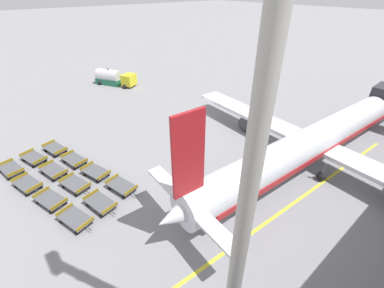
# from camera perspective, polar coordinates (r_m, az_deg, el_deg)

# --- Properties ---
(ground_plane) EXTENTS (500.00, 500.00, 0.00)m
(ground_plane) POSITION_cam_1_polar(r_m,az_deg,el_deg) (43.10, 4.10, 7.04)
(ground_plane) COLOR gray
(airplane) EXTENTS (39.23, 44.84, 11.48)m
(airplane) POSITION_cam_1_polar(r_m,az_deg,el_deg) (33.60, 26.96, 1.43)
(airplane) COLOR silver
(airplane) RESTS_ON ground_plane
(fuel_tanker_primary) EXTENTS (8.96, 6.49, 3.30)m
(fuel_tanker_primary) POSITION_cam_1_polar(r_m,az_deg,el_deg) (58.00, -17.14, 13.83)
(fuel_tanker_primary) COLOR yellow
(fuel_tanker_primary) RESTS_ON ground_plane
(baggage_dolly_row_near_col_a) EXTENTS (3.89, 2.32, 0.92)m
(baggage_dolly_row_near_col_a) POSITION_cam_1_polar(r_m,az_deg,el_deg) (35.35, -35.25, -4.58)
(baggage_dolly_row_near_col_a) COLOR #515459
(baggage_dolly_row_near_col_a) RESTS_ON ground_plane
(baggage_dolly_row_near_col_b) EXTENTS (3.89, 2.50, 0.92)m
(baggage_dolly_row_near_col_b) POSITION_cam_1_polar(r_m,az_deg,el_deg) (31.93, -32.72, -7.49)
(baggage_dolly_row_near_col_b) COLOR #515459
(baggage_dolly_row_near_col_b) RESTS_ON ground_plane
(baggage_dolly_row_near_col_c) EXTENTS (3.88, 2.57, 0.92)m
(baggage_dolly_row_near_col_c) POSITION_cam_1_polar(r_m,az_deg,el_deg) (28.70, -28.90, -10.81)
(baggage_dolly_row_near_col_c) COLOR #515459
(baggage_dolly_row_near_col_c) RESTS_ON ground_plane
(baggage_dolly_row_near_col_d) EXTENTS (3.88, 2.53, 0.92)m
(baggage_dolly_row_near_col_d) POSITION_cam_1_polar(r_m,az_deg,el_deg) (25.81, -24.51, -14.86)
(baggage_dolly_row_near_col_d) COLOR #515459
(baggage_dolly_row_near_col_d) RESTS_ON ground_plane
(baggage_dolly_row_mid_a_col_a) EXTENTS (3.88, 2.53, 0.92)m
(baggage_dolly_row_mid_a_col_a) POSITION_cam_1_polar(r_m,az_deg,el_deg) (36.04, -31.70, -2.65)
(baggage_dolly_row_mid_a_col_a) COLOR #515459
(baggage_dolly_row_mid_a_col_a) RESTS_ON ground_plane
(baggage_dolly_row_mid_a_col_b) EXTENTS (3.89, 2.44, 0.92)m
(baggage_dolly_row_mid_a_col_b) POSITION_cam_1_polar(r_m,az_deg,el_deg) (32.59, -28.39, -5.22)
(baggage_dolly_row_mid_a_col_b) COLOR #515459
(baggage_dolly_row_mid_a_col_b) RESTS_ON ground_plane
(baggage_dolly_row_mid_a_col_c) EXTENTS (3.89, 2.50, 0.92)m
(baggage_dolly_row_mid_a_col_c) POSITION_cam_1_polar(r_m,az_deg,el_deg) (29.54, -24.49, -8.13)
(baggage_dolly_row_mid_a_col_c) COLOR #515459
(baggage_dolly_row_mid_a_col_c) RESTS_ON ground_plane
(baggage_dolly_row_mid_a_col_d) EXTENTS (3.89, 2.35, 0.92)m
(baggage_dolly_row_mid_a_col_d) POSITION_cam_1_polar(r_m,az_deg,el_deg) (26.44, -19.66, -12.23)
(baggage_dolly_row_mid_a_col_d) COLOR #515459
(baggage_dolly_row_mid_a_col_d) RESTS_ON ground_plane
(baggage_dolly_row_mid_b_col_a) EXTENTS (3.89, 2.40, 0.92)m
(baggage_dolly_row_mid_b_col_a) POSITION_cam_1_polar(r_m,az_deg,el_deg) (36.70, -28.13, -0.91)
(baggage_dolly_row_mid_b_col_a) COLOR #515459
(baggage_dolly_row_mid_b_col_a) RESTS_ON ground_plane
(baggage_dolly_row_mid_b_col_b) EXTENTS (3.89, 2.35, 0.92)m
(baggage_dolly_row_mid_b_col_b) POSITION_cam_1_polar(r_m,az_deg,el_deg) (33.42, -24.69, -3.20)
(baggage_dolly_row_mid_b_col_b) COLOR #515459
(baggage_dolly_row_mid_b_col_b) RESTS_ON ground_plane
(baggage_dolly_row_mid_b_col_c) EXTENTS (3.89, 2.52, 0.92)m
(baggage_dolly_row_mid_b_col_c) POSITION_cam_1_polar(r_m,az_deg,el_deg) (30.44, -20.59, -5.83)
(baggage_dolly_row_mid_b_col_c) COLOR #515459
(baggage_dolly_row_mid_b_col_c) RESTS_ON ground_plane
(baggage_dolly_row_mid_b_col_d) EXTENTS (3.89, 2.40, 0.92)m
(baggage_dolly_row_mid_b_col_d) POSITION_cam_1_polar(r_m,az_deg,el_deg) (27.67, -15.37, -9.02)
(baggage_dolly_row_mid_b_col_d) COLOR #515459
(baggage_dolly_row_mid_b_col_d) RESTS_ON ground_plane
(apron_light_mast) EXTENTS (2.00, 0.76, 26.58)m
(apron_light_mast) POSITION_cam_1_polar(r_m,az_deg,el_deg) (7.69, 14.40, 2.36)
(apron_light_mast) COLOR #ADA89E
(apron_light_mast) RESTS_ON ground_plane
(stand_guidance_stripe) EXTENTS (2.59, 38.18, 0.01)m
(stand_guidance_stripe) POSITION_cam_1_polar(r_m,az_deg,el_deg) (27.07, 20.91, -12.72)
(stand_guidance_stripe) COLOR yellow
(stand_guidance_stripe) RESTS_ON ground_plane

